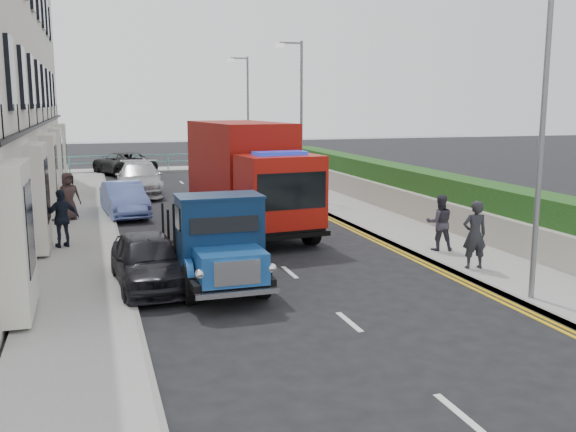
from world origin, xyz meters
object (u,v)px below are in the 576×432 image
at_px(lamp_mid, 299,111).
at_px(pedestrian_east_near, 475,235).
at_px(red_lorry, 248,174).
at_px(lamp_far, 246,109).
at_px(parked_car_front, 148,260).
at_px(bedford_lorry, 219,248).
at_px(lamp_near, 538,119).

distance_m(lamp_mid, pedestrian_east_near, 13.75).
relative_size(red_lorry, pedestrian_east_near, 4.10).
distance_m(lamp_far, parked_car_front, 23.86).
bearing_deg(parked_car_front, lamp_far, 67.61).
xyz_separation_m(lamp_mid, bedford_lorry, (-6.24, -13.10, -2.96)).
bearing_deg(parked_car_front, pedestrian_east_near, -10.89).
relative_size(lamp_mid, red_lorry, 0.97).
bearing_deg(lamp_far, red_lorry, -103.36).
distance_m(lamp_mid, lamp_far, 10.00).
height_order(lamp_far, bedford_lorry, lamp_far).
bearing_deg(pedestrian_east_near, lamp_near, 90.79).
bearing_deg(lamp_mid, pedestrian_east_near, -88.53).
relative_size(lamp_mid, bedford_lorry, 1.46).
xyz_separation_m(bedford_lorry, red_lorry, (2.36, 6.76, 0.92)).
height_order(bedford_lorry, parked_car_front, bedford_lorry).
bearing_deg(bedford_lorry, lamp_far, 74.16).
bearing_deg(bedford_lorry, red_lorry, 70.03).
xyz_separation_m(lamp_far, bedford_lorry, (-6.24, -23.10, -2.96)).
relative_size(lamp_far, pedestrian_east_near, 3.97).
bearing_deg(lamp_mid, lamp_far, 90.00).
relative_size(lamp_far, red_lorry, 0.97).
relative_size(lamp_mid, lamp_far, 1.00).
relative_size(bedford_lorry, red_lorry, 0.66).
distance_m(lamp_near, parked_car_front, 9.23).
bearing_deg(parked_car_front, lamp_mid, 54.55).
xyz_separation_m(lamp_near, lamp_mid, (0.00, 16.00, 0.00)).
bearing_deg(bedford_lorry, pedestrian_east_near, -3.40).
bearing_deg(lamp_near, lamp_far, 90.00).
xyz_separation_m(red_lorry, pedestrian_east_near, (4.23, -7.07, -0.96)).
distance_m(lamp_near, lamp_far, 26.00).
bearing_deg(pedestrian_east_near, red_lorry, -50.73).
bearing_deg(lamp_near, red_lorry, 111.90).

